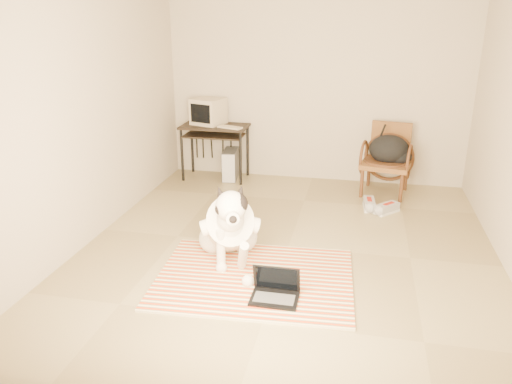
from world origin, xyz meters
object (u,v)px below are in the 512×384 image
(laptop, at_px, (275,290))
(rattan_chair, at_px, (387,159))
(dog, at_px, (229,227))
(crt_monitor, at_px, (208,111))
(backpack, at_px, (391,151))
(computer_desk, at_px, (215,133))
(pc_tower, at_px, (231,164))

(laptop, relative_size, rattan_chair, 0.43)
(dog, height_order, laptop, dog)
(laptop, relative_size, crt_monitor, 0.79)
(rattan_chair, distance_m, backpack, 0.15)
(dog, height_order, backpack, dog)
(dog, bearing_deg, crt_monitor, 111.10)
(computer_desk, bearing_deg, pc_tower, 8.60)
(dog, distance_m, rattan_chair, 2.69)
(laptop, distance_m, rattan_chair, 3.01)
(laptop, xyz_separation_m, backpack, (0.97, 2.78, 0.49))
(backpack, bearing_deg, computer_desk, 175.94)
(rattan_chair, bearing_deg, pc_tower, 176.25)
(rattan_chair, bearing_deg, laptop, -108.27)
(rattan_chair, bearing_deg, backpack, -59.64)
(rattan_chair, relative_size, backpack, 1.67)
(backpack, bearing_deg, crt_monitor, 174.30)
(crt_monitor, height_order, backpack, crt_monitor)
(pc_tower, bearing_deg, backpack, -5.32)
(backpack, bearing_deg, dog, -124.65)
(laptop, bearing_deg, backpack, 70.70)
(laptop, bearing_deg, computer_desk, 114.96)
(computer_desk, distance_m, crt_monitor, 0.31)
(pc_tower, bearing_deg, rattan_chair, -3.75)
(pc_tower, distance_m, rattan_chair, 2.11)
(laptop, distance_m, pc_tower, 3.20)
(laptop, height_order, crt_monitor, crt_monitor)
(dog, distance_m, crt_monitor, 2.67)
(dog, relative_size, backpack, 2.02)
(dog, bearing_deg, laptop, -47.77)
(pc_tower, height_order, rattan_chair, rattan_chair)
(crt_monitor, relative_size, backpack, 0.92)
(computer_desk, relative_size, crt_monitor, 1.86)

